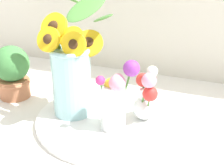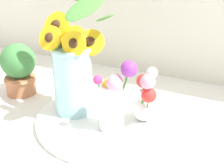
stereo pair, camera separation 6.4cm
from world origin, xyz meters
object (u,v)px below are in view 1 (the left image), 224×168
serving_tray (112,119)px  vase_small_center (115,99)px  potted_plant (12,71)px  mason_jar_sunflowers (71,70)px  vase_bulb_right (146,97)px

serving_tray → vase_small_center: 0.12m
serving_tray → vase_small_center: bearing=-61.8°
vase_small_center → potted_plant: bearing=167.3°
serving_tray → potted_plant: 0.38m
mason_jar_sunflowers → potted_plant: 0.26m
mason_jar_sunflowers → potted_plant: mason_jar_sunflowers is taller
serving_tray → vase_bulb_right: (0.09, 0.02, 0.08)m
vase_small_center → vase_bulb_right: 0.10m
potted_plant → mason_jar_sunflowers: bearing=-10.5°
vase_small_center → vase_bulb_right: bearing=49.8°
vase_bulb_right → vase_small_center: bearing=-130.2°
vase_small_center → vase_bulb_right: size_ratio=1.22×
serving_tray → vase_bulb_right: 0.12m
vase_small_center → potted_plant: size_ratio=1.12×
mason_jar_sunflowers → vase_bulb_right: (0.21, 0.03, -0.06)m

